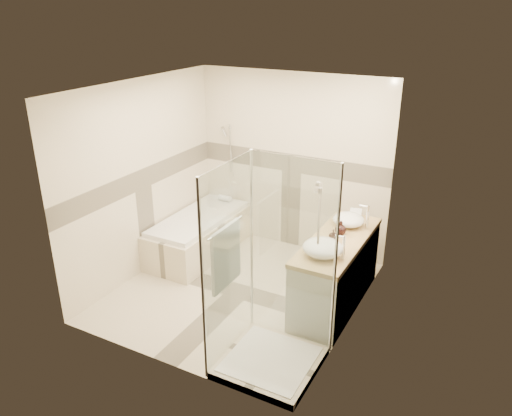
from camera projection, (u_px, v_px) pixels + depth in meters
The scene contains 12 objects.
room at pixel (243, 198), 5.70m from camera, with size 2.82×3.02×2.52m.
bathtub at pixel (199, 233), 7.06m from camera, with size 0.75×1.70×0.56m.
vanity at pixel (336, 272), 5.79m from camera, with size 0.58×1.62×0.85m.
shower_enclosure at pixel (264, 315), 4.85m from camera, with size 0.96×0.93×2.04m.
vessel_sink_near at pixel (348, 220), 5.95m from camera, with size 0.38×0.38×0.15m, color white.
vessel_sink_far at pixel (323, 248), 5.25m from camera, with size 0.43×0.43×0.17m, color white.
faucet_near at pixel (367, 215), 5.82m from camera, with size 0.13×0.03×0.30m.
faucet_far at pixel (343, 246), 5.12m from camera, with size 0.11×0.03×0.28m.
amenity_bottle_a at pixel (333, 236), 5.51m from camera, with size 0.07×0.07×0.16m, color black.
amenity_bottle_b at pixel (341, 228), 5.71m from camera, with size 0.13×0.13×0.17m, color black.
folded_towels at pixel (355, 214), 6.19m from camera, with size 0.14×0.24×0.08m, color silver.
rolled_towel at pixel (225, 198), 7.47m from camera, with size 0.09×0.09×0.19m, color silver.
Camera 1 is at (2.68, -4.61, 3.33)m, focal length 35.00 mm.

